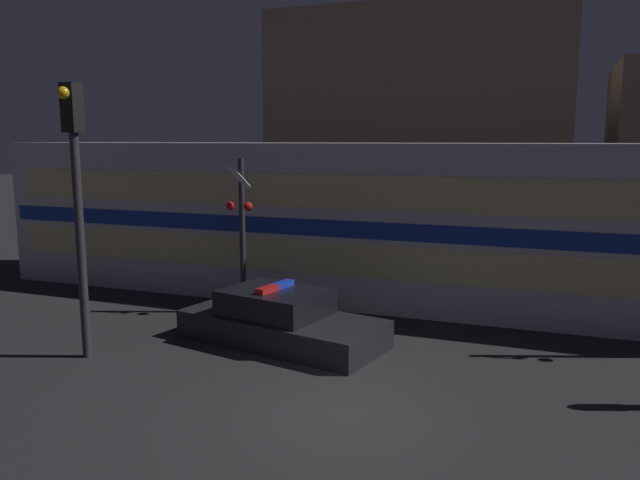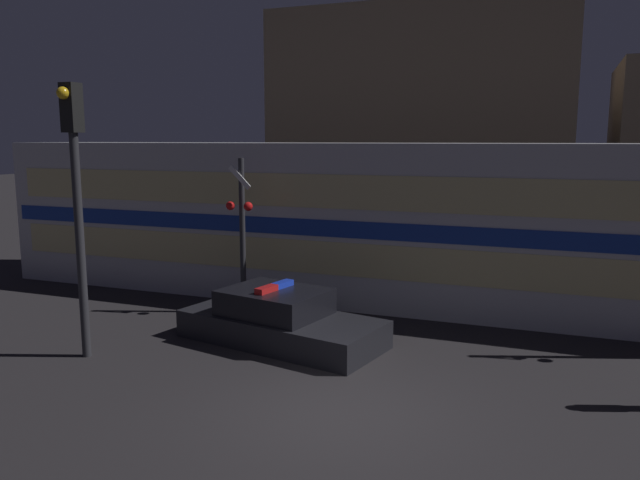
# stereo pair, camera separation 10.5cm
# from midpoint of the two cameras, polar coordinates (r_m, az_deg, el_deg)

# --- Properties ---
(ground_plane) EXTENTS (120.00, 120.00, 0.00)m
(ground_plane) POSITION_cam_midpoint_polar(r_m,az_deg,el_deg) (9.97, 1.89, -15.72)
(ground_plane) COLOR #262326
(train) EXTENTS (19.99, 3.18, 4.10)m
(train) POSITION_cam_midpoint_polar(r_m,az_deg,el_deg) (16.65, 2.51, 1.78)
(train) COLOR silver
(train) RESTS_ON ground_plane
(police_car) EXTENTS (4.55, 2.68, 1.22)m
(police_car) POSITION_cam_midpoint_polar(r_m,az_deg,el_deg) (13.15, -3.88, -7.41)
(police_car) COLOR black
(police_car) RESTS_ON ground_plane
(crossing_signal_far) EXTENTS (0.69, 0.31, 3.76)m
(crossing_signal_far) POSITION_cam_midpoint_polar(r_m,az_deg,el_deg) (15.07, -7.38, 1.03)
(crossing_signal_far) COLOR #2D2D33
(crossing_signal_far) RESTS_ON ground_plane
(traffic_light_corner) EXTENTS (0.30, 0.46, 5.22)m
(traffic_light_corner) POSITION_cam_midpoint_polar(r_m,az_deg,el_deg) (12.55, -21.59, 4.51)
(traffic_light_corner) COLOR #2D2D33
(traffic_light_corner) RESTS_ON ground_plane
(building_left) EXTENTS (10.73, 5.15, 8.84)m
(building_left) POSITION_cam_midpoint_polar(r_m,az_deg,el_deg) (24.29, 9.04, 9.60)
(building_left) COLOR brown
(building_left) RESTS_ON ground_plane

